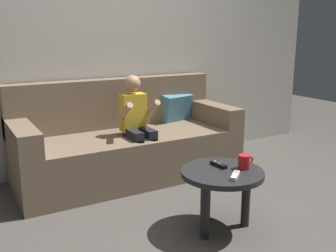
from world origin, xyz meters
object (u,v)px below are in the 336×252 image
(person_seated_on_couch, at_px, (137,122))
(game_remote_black_near_edge, at_px, (219,165))
(couch, at_px, (128,144))
(coffee_table, at_px, (221,181))
(coffee_mug, at_px, (244,162))
(game_remote_white_center, at_px, (235,176))

(person_seated_on_couch, relative_size, game_remote_black_near_edge, 6.67)
(couch, bearing_deg, game_remote_black_near_edge, -82.54)
(couch, height_order, coffee_table, couch)
(coffee_table, relative_size, coffee_mug, 4.70)
(coffee_table, distance_m, coffee_mug, 0.20)
(couch, bearing_deg, person_seated_on_couch, -84.21)
(person_seated_on_couch, distance_m, game_remote_white_center, 1.23)
(game_remote_white_center, bearing_deg, coffee_table, 86.13)
(couch, height_order, game_remote_white_center, couch)
(couch, bearing_deg, game_remote_white_center, -85.20)
(coffee_table, bearing_deg, coffee_mug, -17.80)
(couch, distance_m, coffee_mug, 1.34)
(couch, xyz_separation_m, person_seated_on_couch, (0.02, -0.18, 0.24))
(coffee_table, bearing_deg, game_remote_white_center, -93.87)
(person_seated_on_couch, bearing_deg, coffee_mug, -76.87)
(game_remote_black_near_edge, bearing_deg, couch, 97.46)
(person_seated_on_couch, bearing_deg, couch, 95.79)
(coffee_table, xyz_separation_m, game_remote_white_center, (-0.01, -0.15, 0.09))
(coffee_table, xyz_separation_m, game_remote_black_near_edge, (0.03, 0.07, 0.09))
(couch, height_order, game_remote_black_near_edge, couch)
(coffee_mug, bearing_deg, person_seated_on_couch, 103.13)
(coffee_table, height_order, game_remote_white_center, game_remote_white_center)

